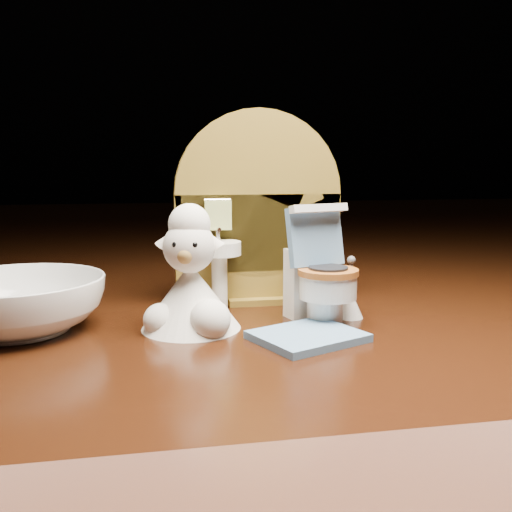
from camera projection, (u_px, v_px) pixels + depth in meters
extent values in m
cube|color=#331808|center=(275.00, 391.00, 0.40)|extent=(2.50, 2.50, 0.10)
cube|color=brown|center=(258.00, 248.00, 0.45)|extent=(0.13, 0.02, 0.09)
cylinder|color=brown|center=(258.00, 194.00, 0.44)|extent=(0.13, 0.02, 0.13)
cube|color=brown|center=(258.00, 298.00, 0.46)|extent=(0.05, 0.04, 0.01)
cylinder|color=white|center=(219.00, 280.00, 0.43)|extent=(0.01, 0.01, 0.04)
cylinder|color=white|center=(220.00, 248.00, 0.42)|extent=(0.03, 0.03, 0.01)
cylinder|color=silver|center=(218.00, 234.00, 0.43)|extent=(0.00, 0.00, 0.01)
cube|color=#BECD6F|center=(218.00, 215.00, 0.43)|extent=(0.02, 0.01, 0.02)
cube|color=brown|center=(305.00, 238.00, 0.45)|extent=(0.02, 0.01, 0.02)
cylinder|color=#CBB78A|center=(307.00, 246.00, 0.44)|extent=(0.02, 0.02, 0.02)
cylinder|color=white|center=(325.00, 310.00, 0.39)|extent=(0.02, 0.02, 0.02)
cylinder|color=white|center=(328.00, 286.00, 0.39)|extent=(0.04, 0.04, 0.02)
cylinder|color=#A0551F|center=(328.00, 272.00, 0.39)|extent=(0.04, 0.04, 0.00)
cube|color=white|center=(308.00, 282.00, 0.41)|extent=(0.04, 0.02, 0.05)
cube|color=#5D85AB|center=(315.00, 237.00, 0.40)|extent=(0.04, 0.03, 0.04)
cube|color=white|center=(319.00, 208.00, 0.39)|extent=(0.04, 0.02, 0.01)
cylinder|color=#84BA30|center=(320.00, 239.00, 0.41)|extent=(0.01, 0.01, 0.01)
cube|color=#5D85AB|center=(308.00, 336.00, 0.36)|extent=(0.08, 0.07, 0.00)
cone|color=white|center=(350.00, 303.00, 0.41)|extent=(0.02, 0.02, 0.02)
cylinder|color=#59595B|center=(351.00, 278.00, 0.40)|extent=(0.00, 0.00, 0.02)
sphere|color=#59595B|center=(351.00, 260.00, 0.40)|extent=(0.01, 0.01, 0.01)
cone|color=white|center=(191.00, 296.00, 0.38)|extent=(0.07, 0.07, 0.04)
sphere|color=white|center=(210.00, 320.00, 0.36)|extent=(0.03, 0.03, 0.03)
sphere|color=white|center=(160.00, 320.00, 0.37)|extent=(0.02, 0.02, 0.02)
sphere|color=white|center=(189.00, 247.00, 0.37)|extent=(0.03, 0.03, 0.03)
sphere|color=#B88E47|center=(186.00, 255.00, 0.36)|extent=(0.01, 0.01, 0.01)
sphere|color=white|center=(189.00, 225.00, 0.37)|extent=(0.03, 0.03, 0.03)
cone|color=white|center=(166.00, 239.00, 0.38)|extent=(0.02, 0.01, 0.02)
cone|color=white|center=(213.00, 240.00, 0.37)|extent=(0.02, 0.01, 0.02)
sphere|color=black|center=(175.00, 245.00, 0.36)|extent=(0.00, 0.00, 0.00)
sphere|color=black|center=(195.00, 245.00, 0.36)|extent=(0.00, 0.00, 0.00)
imported|color=white|center=(17.00, 305.00, 0.37)|extent=(0.14, 0.14, 0.04)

